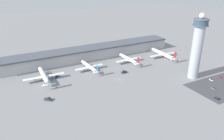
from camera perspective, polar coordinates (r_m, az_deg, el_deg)
name	(u,v)px	position (r m, az deg, el deg)	size (l,w,h in m)	color
ground_plane	(119,80)	(216.45, 1.89, -2.54)	(1000.00, 1000.00, 0.00)	gray
terminal_building	(91,53)	(272.05, -5.49, 4.52)	(215.41, 25.00, 14.69)	#B2B2B7
control_tower	(197,47)	(225.53, 21.35, 5.70)	(14.42, 14.42, 63.95)	#ADB2BC
parking_lot_surface	(223,86)	(229.39, 27.06, -3.70)	(64.00, 40.00, 0.01)	#424247
airplane_gate_alpha	(44,76)	(222.35, -17.26, -1.62)	(39.68, 43.64, 13.75)	white
airplane_gate_bravo	(90,67)	(237.02, -5.82, 0.82)	(32.59, 37.64, 12.44)	white
airplane_gate_charlie	(129,59)	(258.57, 4.50, 2.81)	(33.61, 38.46, 12.72)	white
airplane_gate_delta	(163,54)	(282.85, 13.27, 4.03)	(36.71, 45.32, 13.53)	white
service_truck_catering	(48,99)	(188.66, -16.30, -7.35)	(6.45, 6.33, 2.70)	black
service_truck_fuel	(124,72)	(230.95, 3.17, -0.56)	(6.53, 2.63, 3.09)	black
service_truck_baggage	(57,77)	(227.72, -14.20, -1.67)	(5.53, 5.60, 2.66)	black
service_truck_water	(46,84)	(214.24, -16.81, -3.61)	(5.96, 3.33, 2.61)	black
car_green_van	(220,77)	(245.87, 26.33, -1.69)	(1.83, 4.18, 1.42)	black
car_blue_compact	(212,80)	(235.96, 24.56, -2.36)	(1.88, 4.07, 1.46)	black
car_navy_sedan	(214,88)	(219.26, 25.02, -4.37)	(1.99, 4.22, 1.39)	black
car_silver_sedan	(217,98)	(203.30, 25.81, -6.67)	(1.97, 4.37, 1.47)	black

